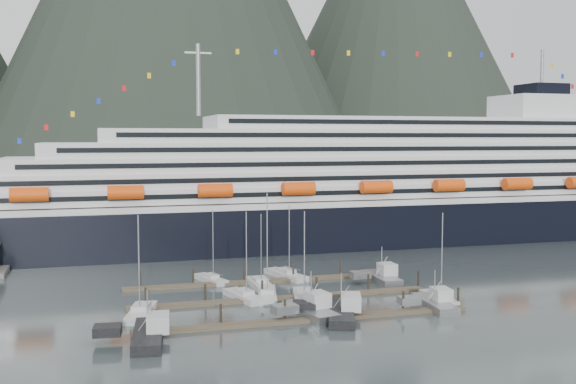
% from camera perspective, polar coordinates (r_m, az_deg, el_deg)
% --- Properties ---
extents(ground, '(1600.00, 1600.00, 0.00)m').
position_cam_1_polar(ground, '(105.60, 2.62, -9.29)').
color(ground, '#475354').
rests_on(ground, ground).
extents(cruise_ship, '(210.00, 30.40, 50.30)m').
position_cam_1_polar(cruise_ship, '(165.09, 6.37, -0.04)').
color(cruise_ship, black).
rests_on(cruise_ship, ground).
extents(dock_near, '(48.18, 2.28, 3.20)m').
position_cam_1_polar(dock_near, '(94.89, 1.73, -10.70)').
color(dock_near, '#42372A').
rests_on(dock_near, ground).
extents(dock_mid, '(48.18, 2.28, 3.20)m').
position_cam_1_polar(dock_mid, '(106.94, -0.44, -8.94)').
color(dock_mid, '#42372A').
rests_on(dock_mid, ground).
extents(dock_far, '(48.18, 2.28, 3.20)m').
position_cam_1_polar(dock_far, '(119.20, -2.15, -7.52)').
color(dock_far, '#42372A').
rests_on(dock_far, ground).
extents(sailboat_a, '(5.42, 10.59, 15.17)m').
position_cam_1_polar(sailboat_a, '(99.49, -12.32, -10.00)').
color(sailboat_a, '#B6B6B6').
rests_on(sailboat_a, ground).
extents(sailboat_b, '(5.12, 11.03, 17.32)m').
position_cam_1_polar(sailboat_b, '(108.04, -1.77, -8.72)').
color(sailboat_b, '#B6B6B6').
rests_on(sailboat_b, ground).
extents(sailboat_c, '(5.13, 10.11, 14.45)m').
position_cam_1_polar(sailboat_c, '(107.16, -3.77, -8.85)').
color(sailboat_c, '#B6B6B6').
rests_on(sailboat_c, ground).
extents(sailboat_d, '(5.71, 12.52, 14.77)m').
position_cam_1_polar(sailboat_d, '(105.57, 1.35, -9.04)').
color(sailboat_d, '#B6B6B6').
rests_on(sailboat_d, ground).
extents(sailboat_e, '(5.06, 9.20, 13.37)m').
position_cam_1_polar(sailboat_e, '(120.39, -6.54, -7.38)').
color(sailboat_e, '#B6B6B6').
rests_on(sailboat_e, ground).
extents(sailboat_f, '(2.94, 9.88, 13.17)m').
position_cam_1_polar(sailboat_f, '(115.58, -2.40, -7.85)').
color(sailboat_f, '#B6B6B6').
rests_on(sailboat_f, ground).
extents(sailboat_g, '(5.87, 11.31, 13.78)m').
position_cam_1_polar(sailboat_g, '(123.17, -0.18, -7.07)').
color(sailboat_g, '#B6B6B6').
rests_on(sailboat_g, ground).
extents(sailboat_h, '(3.38, 9.43, 14.43)m').
position_cam_1_polar(sailboat_h, '(108.31, 12.63, -8.80)').
color(sailboat_h, '#B6B6B6').
rests_on(sailboat_h, ground).
extents(trawler_a, '(9.60, 13.23, 7.09)m').
position_cam_1_polar(trawler_a, '(87.75, -11.88, -11.67)').
color(trawler_a, black).
rests_on(trawler_a, ground).
extents(trawler_b, '(8.85, 11.53, 7.18)m').
position_cam_1_polar(trawler_b, '(97.02, 1.88, -9.99)').
color(trawler_b, gray).
rests_on(trawler_b, ground).
extents(trawler_c, '(10.92, 14.08, 6.98)m').
position_cam_1_polar(trawler_c, '(96.93, 4.42, -10.02)').
color(trawler_c, black).
rests_on(trawler_c, ground).
extents(trawler_d, '(8.03, 10.84, 6.31)m').
position_cam_1_polar(trawler_d, '(103.86, 12.23, -9.15)').
color(trawler_d, gray).
rests_on(trawler_d, ground).
extents(trawler_e, '(8.15, 10.69, 6.93)m').
position_cam_1_polar(trawler_e, '(120.38, 7.87, -7.16)').
color(trawler_e, gray).
rests_on(trawler_e, ground).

